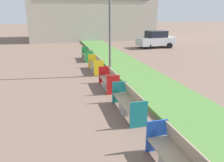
{
  "coord_description": "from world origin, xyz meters",
  "views": [
    {
      "loc": [
        -1.65,
        2.91,
        3.71
      ],
      "look_at": [
        0.9,
        12.56,
        0.6
      ],
      "focal_mm": 35.0,
      "sensor_mm": 36.0,
      "label": 1
    }
  ],
  "objects": [
    {
      "name": "bench_yellow_frame",
      "position": [
        0.94,
        16.83,
        0.37
      ],
      "size": [
        0.65,
        2.25,
        0.94
      ],
      "color": "#9E9B96",
      "rests_on": "ground"
    },
    {
      "name": "parked_car_distant",
      "position": [
        9.34,
        25.35,
        0.91
      ],
      "size": [
        4.36,
        2.17,
        1.86
      ],
      "rotation": [
        0.0,
        0.0,
        0.1
      ],
      "color": "#B7BABF",
      "rests_on": "ground"
    },
    {
      "name": "bench_green_frame",
      "position": [
        0.94,
        20.56,
        0.37
      ],
      "size": [
        0.65,
        2.09,
        0.94
      ],
      "color": "#9E9B96",
      "rests_on": "ground"
    },
    {
      "name": "building_backdrop",
      "position": [
        4.0,
        36.04,
        5.45
      ],
      "size": [
        17.25,
        8.03,
        10.89
      ],
      "color": "#B2AD9E",
      "rests_on": "ground"
    },
    {
      "name": "bench_teal_frame",
      "position": [
        0.94,
        10.21,
        0.37
      ],
      "size": [
        0.65,
        2.31,
        0.94
      ],
      "color": "#9E9B96",
      "rests_on": "ground"
    },
    {
      "name": "street_lamp_post",
      "position": [
        1.55,
        15.49,
        4.26
      ],
      "size": [
        0.24,
        0.44,
        7.76
      ],
      "color": "#56595B",
      "rests_on": "ground"
    },
    {
      "name": "planter_grass_strip",
      "position": [
        3.2,
        12.0,
        0.09
      ],
      "size": [
        2.8,
        120.0,
        0.18
      ],
      "color": "#4C7A38",
      "rests_on": "ground"
    },
    {
      "name": "bench_blue_frame",
      "position": [
        0.94,
        6.77,
        0.36
      ],
      "size": [
        0.65,
        1.96,
        0.94
      ],
      "color": "#9E9B96",
      "rests_on": "ground"
    },
    {
      "name": "bench_red_frame",
      "position": [
        0.94,
        13.28,
        0.36
      ],
      "size": [
        0.65,
        1.93,
        0.94
      ],
      "color": "#9E9B96",
      "rests_on": "ground"
    }
  ]
}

